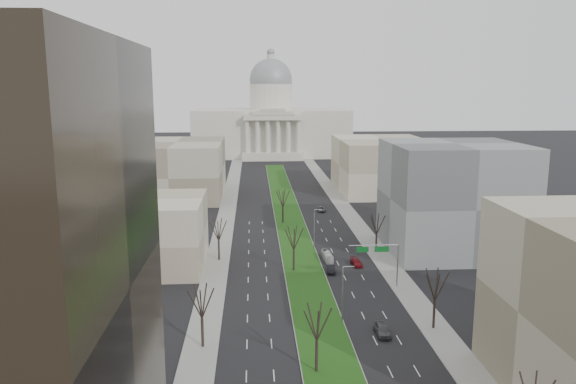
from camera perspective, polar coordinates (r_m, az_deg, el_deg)
name	(u,v)px	position (r m, az deg, el deg)	size (l,w,h in m)	color
ground	(290,223)	(150.92, 0.23, -3.13)	(600.00, 600.00, 0.00)	black
median	(290,223)	(149.91, 0.25, -3.19)	(8.00, 222.03, 0.20)	#999993
sidewalk_left	(220,250)	(126.68, -6.97, -5.91)	(5.00, 330.00, 0.15)	gray
sidewalk_right	(374,248)	(129.38, 8.78, -5.60)	(5.00, 330.00, 0.15)	gray
capitol	(271,124)	(296.58, -1.73, 6.91)	(80.00, 46.00, 55.00)	beige
building_beige_left	(139,233)	(117.25, -14.92, -4.06)	(26.00, 22.00, 14.00)	tan
building_grey_right	(453,198)	(128.35, 16.43, -0.57)	(28.00, 26.00, 24.00)	slate
building_far_left	(177,169)	(189.82, -11.21, 2.31)	(30.00, 40.00, 18.00)	gray
building_far_right	(382,165)	(198.24, 9.50, 2.72)	(30.00, 40.00, 18.00)	tan
tree_left_mid	(201,300)	(80.07, -8.79, -10.81)	(5.40, 5.40, 9.72)	black
tree_left_far	(218,229)	(118.12, -7.09, -3.74)	(5.28, 5.28, 9.50)	black
tree_right_mid	(436,284)	(87.69, 14.76, -8.99)	(5.52, 5.52, 9.94)	black
tree_right_far	(377,223)	(124.82, 9.02, -3.15)	(5.04, 5.04, 9.07)	black
tree_median_a	(317,321)	(72.78, 2.96, -12.97)	(5.40, 5.40, 9.72)	black
tree_median_b	(294,237)	(110.40, 0.59, -4.60)	(5.40, 5.40, 9.72)	black
tree_median_c	(283,197)	(149.27, -0.54, -0.53)	(5.40, 5.40, 9.72)	black
streetlamp_median_b	(343,293)	(88.11, 5.60, -10.21)	(1.90, 0.20, 9.16)	gray
streetlamp_median_c	(314,228)	(125.92, 2.71, -3.71)	(1.90, 0.20, 9.16)	gray
mast_arm_signs	(383,255)	(103.48, 9.64, -6.33)	(9.12, 0.24, 8.09)	gray
car_grey_near	(382,329)	(86.41, 9.56, -13.60)	(1.96, 4.88, 1.66)	#46484D
car_black	(331,269)	(111.93, 4.38, -7.78)	(1.53, 4.38, 1.44)	black
car_red	(356,262)	(116.46, 6.95, -7.12)	(1.84, 4.52, 1.31)	maroon
car_grey_far	(321,209)	(164.56, 3.36, -1.74)	(2.17, 4.71, 1.31)	#505458
box_van	(327,256)	(118.98, 4.02, -6.54)	(1.54, 6.57, 1.83)	silver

